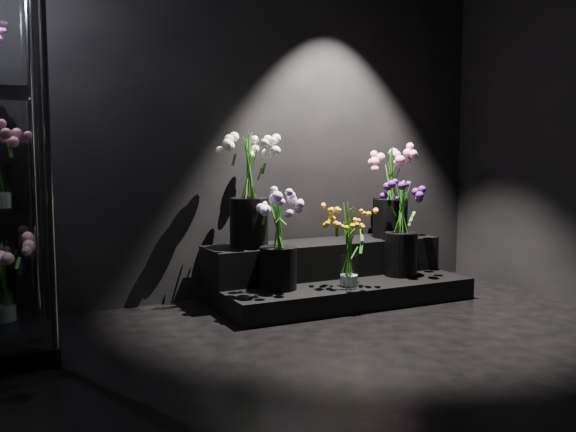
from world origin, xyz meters
TOP-DOWN VIEW (x-y plane):
  - floor at (0.00, 0.00)m, footprint 4.00×4.00m
  - wall_back at (0.00, 2.00)m, footprint 4.00×0.00m
  - display_riser at (0.52, 1.64)m, footprint 1.80×0.80m
  - bouquet_orange_bells at (0.48, 1.34)m, footprint 0.36×0.36m
  - bouquet_lilac at (0.01, 1.46)m, footprint 0.44×0.44m
  - bouquet_purple at (1.01, 1.47)m, footprint 0.40×0.40m
  - bouquet_cream_roses at (-0.08, 1.74)m, footprint 0.46×0.46m
  - bouquet_pink_roses at (1.08, 1.71)m, footprint 0.47×0.47m
  - bouquet_case_base_pink at (-1.66, 1.63)m, footprint 0.41×0.41m

SIDE VIEW (x-z plane):
  - floor at x=0.00m, z-range 0.00..0.00m
  - display_riser at x=0.52m, z-range -0.03..0.37m
  - bouquet_case_base_pink at x=-1.66m, z-range 0.11..0.61m
  - bouquet_orange_bells at x=0.48m, z-range 0.16..0.72m
  - bouquet_lilac at x=0.01m, z-range 0.19..0.86m
  - bouquet_purple at x=1.01m, z-range 0.19..0.88m
  - bouquet_pink_roses at x=1.08m, z-range 0.44..1.12m
  - bouquet_cream_roses at x=-0.08m, z-range 0.46..1.25m
  - wall_back at x=0.00m, z-range -0.60..3.40m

